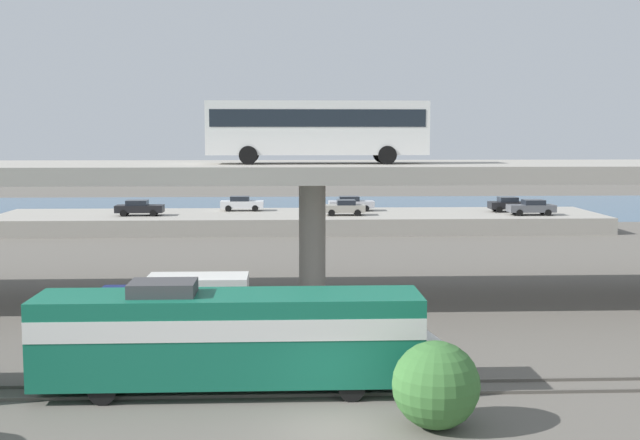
{
  "coord_description": "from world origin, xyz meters",
  "views": [
    {
      "loc": [
        -1.55,
        -25.64,
        9.61
      ],
      "look_at": [
        0.59,
        23.56,
        4.3
      ],
      "focal_mm": 45.85,
      "sensor_mm": 36.0,
      "label": 1
    }
  ],
  "objects_px": {
    "parked_car_0": "(509,204)",
    "parked_car_5": "(139,208)",
    "parked_car_3": "(242,203)",
    "transit_bus_on_overpass": "(317,126)",
    "parked_car_1": "(351,203)",
    "service_truck_west": "(179,306)",
    "train_locomotive": "(249,334)",
    "parked_car_2": "(532,207)",
    "parked_car_4": "(344,207)"
  },
  "relations": [
    {
      "from": "parked_car_0",
      "to": "parked_car_2",
      "type": "relative_size",
      "value": 0.92
    },
    {
      "from": "transit_bus_on_overpass",
      "to": "parked_car_2",
      "type": "distance_m",
      "value": 40.57
    },
    {
      "from": "train_locomotive",
      "to": "parked_car_5",
      "type": "relative_size",
      "value": 3.32
    },
    {
      "from": "parked_car_3",
      "to": "parked_car_4",
      "type": "relative_size",
      "value": 1.08
    },
    {
      "from": "transit_bus_on_overpass",
      "to": "parked_car_0",
      "type": "bearing_deg",
      "value": -119.88
    },
    {
      "from": "train_locomotive",
      "to": "parked_car_2",
      "type": "height_order",
      "value": "train_locomotive"
    },
    {
      "from": "parked_car_3",
      "to": "parked_car_5",
      "type": "bearing_deg",
      "value": -155.26
    },
    {
      "from": "parked_car_3",
      "to": "train_locomotive",
      "type": "bearing_deg",
      "value": -86.77
    },
    {
      "from": "train_locomotive",
      "to": "parked_car_5",
      "type": "height_order",
      "value": "train_locomotive"
    },
    {
      "from": "service_truck_west",
      "to": "parked_car_1",
      "type": "xyz_separation_m",
      "value": [
        11.68,
        45.84,
        0.71
      ]
    },
    {
      "from": "parked_car_1",
      "to": "parked_car_4",
      "type": "relative_size",
      "value": 1.14
    },
    {
      "from": "parked_car_0",
      "to": "parked_car_2",
      "type": "xyz_separation_m",
      "value": [
        1.25,
        -3.39,
        0.0
      ]
    },
    {
      "from": "train_locomotive",
      "to": "service_truck_west",
      "type": "relative_size",
      "value": 2.22
    },
    {
      "from": "parked_car_3",
      "to": "parked_car_4",
      "type": "height_order",
      "value": "same"
    },
    {
      "from": "service_truck_west",
      "to": "parked_car_1",
      "type": "height_order",
      "value": "parked_car_1"
    },
    {
      "from": "parked_car_3",
      "to": "parked_car_4",
      "type": "xyz_separation_m",
      "value": [
        10.19,
        -4.97,
        -0.0
      ]
    },
    {
      "from": "transit_bus_on_overpass",
      "to": "parked_car_0",
      "type": "relative_size",
      "value": 2.9
    },
    {
      "from": "parked_car_0",
      "to": "parked_car_2",
      "type": "bearing_deg",
      "value": -69.75
    },
    {
      "from": "parked_car_2",
      "to": "parked_car_4",
      "type": "bearing_deg",
      "value": -1.99
    },
    {
      "from": "parked_car_5",
      "to": "parked_car_3",
      "type": "bearing_deg",
      "value": 24.74
    },
    {
      "from": "parked_car_1",
      "to": "train_locomotive",
      "type": "bearing_deg",
      "value": -98.67
    },
    {
      "from": "parked_car_4",
      "to": "parked_car_5",
      "type": "xyz_separation_m",
      "value": [
        -19.83,
        0.52,
        0.0
      ]
    },
    {
      "from": "parked_car_0",
      "to": "parked_car_3",
      "type": "height_order",
      "value": "same"
    },
    {
      "from": "train_locomotive",
      "to": "parked_car_2",
      "type": "relative_size",
      "value": 3.37
    },
    {
      "from": "transit_bus_on_overpass",
      "to": "parked_car_1",
      "type": "xyz_separation_m",
      "value": [
        5.01,
        38.16,
        -7.59
      ]
    },
    {
      "from": "parked_car_0",
      "to": "parked_car_3",
      "type": "relative_size",
      "value": 0.95
    },
    {
      "from": "service_truck_west",
      "to": "parked_car_2",
      "type": "xyz_separation_m",
      "value": [
        28.88,
        40.77,
        0.71
      ]
    },
    {
      "from": "parked_car_0",
      "to": "parked_car_1",
      "type": "xyz_separation_m",
      "value": [
        -15.95,
        1.68,
        0.0
      ]
    },
    {
      "from": "parked_car_5",
      "to": "service_truck_west",
      "type": "bearing_deg",
      "value": -77.69
    },
    {
      "from": "train_locomotive",
      "to": "transit_bus_on_overpass",
      "type": "height_order",
      "value": "transit_bus_on_overpass"
    },
    {
      "from": "transit_bus_on_overpass",
      "to": "parked_car_0",
      "type": "height_order",
      "value": "transit_bus_on_overpass"
    },
    {
      "from": "parked_car_0",
      "to": "parked_car_1",
      "type": "distance_m",
      "value": 16.04
    },
    {
      "from": "parked_car_1",
      "to": "parked_car_4",
      "type": "bearing_deg",
      "value": -102.65
    },
    {
      "from": "parked_car_2",
      "to": "parked_car_5",
      "type": "bearing_deg",
      "value": -1.74
    },
    {
      "from": "service_truck_west",
      "to": "parked_car_1",
      "type": "relative_size",
      "value": 1.48
    },
    {
      "from": "transit_bus_on_overpass",
      "to": "parked_car_1",
      "type": "height_order",
      "value": "transit_bus_on_overpass"
    },
    {
      "from": "train_locomotive",
      "to": "parked_car_2",
      "type": "distance_m",
      "value": 54.57
    },
    {
      "from": "parked_car_1",
      "to": "parked_car_5",
      "type": "relative_size",
      "value": 1.01
    },
    {
      "from": "parked_car_3",
      "to": "parked_car_5",
      "type": "xyz_separation_m",
      "value": [
        -9.64,
        -4.44,
        0.0
      ]
    },
    {
      "from": "parked_car_4",
      "to": "train_locomotive",
      "type": "bearing_deg",
      "value": 81.7
    },
    {
      "from": "parked_car_0",
      "to": "parked_car_5",
      "type": "height_order",
      "value": "same"
    },
    {
      "from": "service_truck_west",
      "to": "parked_car_0",
      "type": "xyz_separation_m",
      "value": [
        27.63,
        44.16,
        0.71
      ]
    },
    {
      "from": "parked_car_3",
      "to": "parked_car_2",
      "type": "bearing_deg",
      "value": -11.16
    },
    {
      "from": "transit_bus_on_overpass",
      "to": "service_truck_west",
      "type": "distance_m",
      "value": 13.13
    },
    {
      "from": "parked_car_4",
      "to": "service_truck_west",
      "type": "bearing_deg",
      "value": 75.53
    },
    {
      "from": "transit_bus_on_overpass",
      "to": "service_truck_west",
      "type": "relative_size",
      "value": 1.76
    },
    {
      "from": "parked_car_2",
      "to": "parked_car_5",
      "type": "height_order",
      "value": "same"
    },
    {
      "from": "train_locomotive",
      "to": "parked_car_5",
      "type": "distance_m",
      "value": 51.08
    },
    {
      "from": "parked_car_3",
      "to": "parked_car_0",
      "type": "bearing_deg",
      "value": -4.65
    },
    {
      "from": "train_locomotive",
      "to": "parked_car_3",
      "type": "relative_size",
      "value": 3.46
    }
  ]
}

